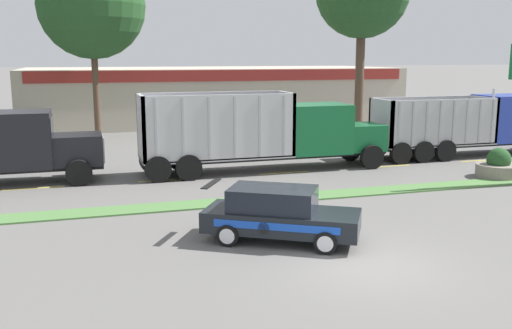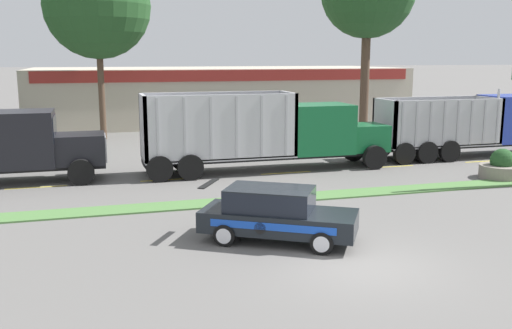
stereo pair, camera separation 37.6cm
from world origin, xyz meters
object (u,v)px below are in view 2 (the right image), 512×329
Objects in this scene: dump_truck_lead at (289,134)px; rally_car at (276,214)px; dump_truck_mid at (496,125)px; stone_planter at (502,168)px.

rally_car is (-3.86, -10.01, -0.86)m from dump_truck_lead.
stone_planter is at bearing -125.54° from dump_truck_mid.
dump_truck_lead reaches higher than rally_car.
dump_truck_lead is 2.50× the size of rally_car.
rally_car reaches higher than stone_planter.
stone_planter is (12.18, 5.49, -0.34)m from rally_car.
dump_truck_mid is at bearing 3.33° from dump_truck_lead.
rally_car is at bearing -155.75° from stone_planter.
stone_planter is at bearing -28.53° from dump_truck_lead.
dump_truck_lead is at bearing 151.47° from stone_planter.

